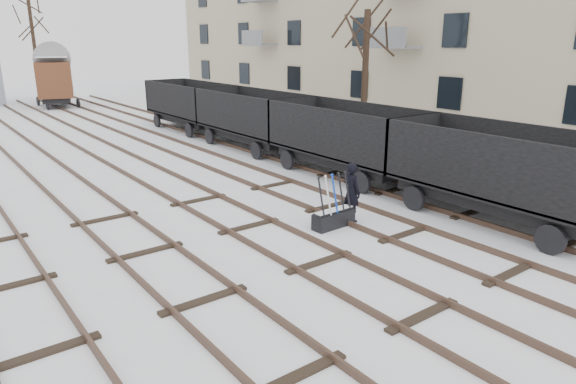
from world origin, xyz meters
The scene contains 11 objects.
ground centered at (0.00, 0.00, 0.00)m, with size 120.00×120.00×0.00m, color white.
tracks centered at (0.00, 13.67, 0.07)m, with size 13.90×52.00×0.16m.
ground_frame centered at (1.89, 1.62, 0.28)m, with size 1.32×0.48×1.49m.
worker centered at (2.64, 1.72, 0.85)m, with size 0.62×0.41×1.71m, color black.
freight_wagon_a centered at (6.00, -0.84, 1.02)m, with size 2.61×6.52×2.66m.
freight_wagon_b centered at (6.00, 5.56, 1.02)m, with size 2.61×6.52×2.66m.
freight_wagon_c centered at (6.00, 11.96, 1.02)m, with size 2.61×6.52×2.66m.
freight_wagon_d centered at (6.00, 18.36, 1.02)m, with size 2.61×6.52×2.66m.
box_van_wagon centered at (2.58, 34.12, 2.19)m, with size 3.79×5.43×3.76m.
tree_near centered at (10.57, 9.22, 3.15)m, with size 0.30×0.30×6.31m, color black.
tree_far_right centered at (2.90, 41.17, 4.13)m, with size 0.30×0.30×8.26m, color black.
Camera 1 is at (-7.17, -8.31, 5.02)m, focal length 32.00 mm.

